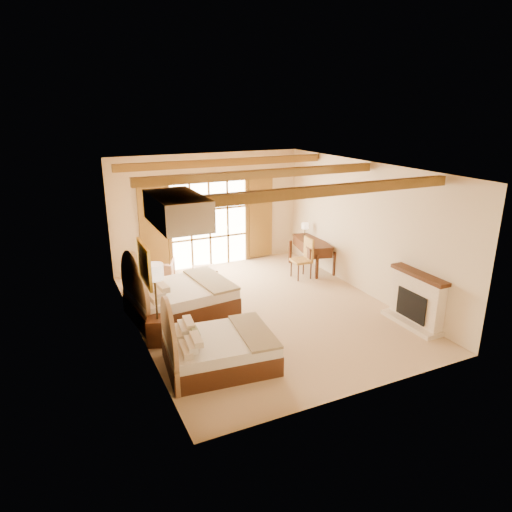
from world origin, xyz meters
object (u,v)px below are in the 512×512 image
desk (312,254)px  bed_far (174,297)px  nightstand (159,331)px  bed_near (213,349)px  armchair (160,272)px

desk → bed_far: bearing=-150.8°
desk → nightstand: bearing=-141.4°
bed_near → armchair: (0.14, 4.33, -0.05)m
nightstand → armchair: (0.77, 3.06, 0.06)m
nightstand → armchair: size_ratio=0.75×
nightstand → desk: size_ratio=0.32×
bed_far → nightstand: size_ratio=4.34×
bed_near → nightstand: size_ratio=3.75×
bed_far → armchair: size_ratio=3.27×
armchair → bed_far: bearing=107.6°
bed_far → desk: 4.51m
armchair → desk: (4.16, -0.66, 0.13)m
bed_near → bed_far: bearing=96.7°
bed_far → nightstand: (-0.61, -1.11, -0.16)m
bed_far → armchair: bed_far is taller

